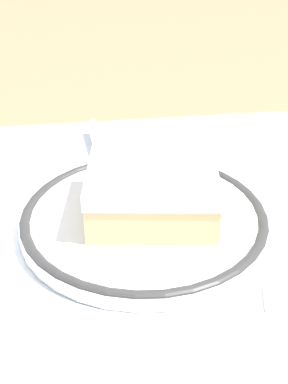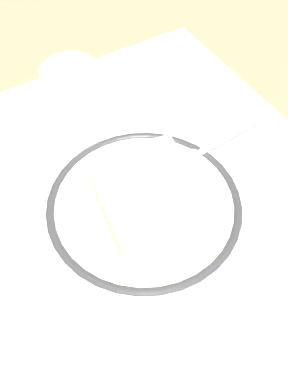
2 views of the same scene
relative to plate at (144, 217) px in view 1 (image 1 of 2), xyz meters
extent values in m
plane|color=#9E7551|center=(0.01, 0.00, -0.01)|extent=(2.40, 2.40, 0.00)
cube|color=silver|center=(0.01, 0.00, -0.01)|extent=(0.49, 0.43, 0.00)
cylinder|color=white|center=(0.00, 0.00, 0.00)|extent=(0.20, 0.20, 0.01)
torus|color=#333333|center=(0.00, 0.00, 0.00)|extent=(0.20, 0.20, 0.01)
cube|color=beige|center=(-0.01, 0.00, 0.02)|extent=(0.11, 0.10, 0.03)
cube|color=white|center=(-0.01, 0.00, 0.04)|extent=(0.11, 0.10, 0.01)
ellipsoid|color=silver|center=(0.02, -0.07, 0.01)|extent=(0.03, 0.03, 0.01)
cylinder|color=silver|center=(0.03, -0.13, 0.01)|extent=(0.01, 0.10, 0.01)
camera|label=1|loc=(0.05, 0.33, 0.23)|focal=46.58mm
camera|label=2|loc=(-0.21, 0.12, 0.36)|focal=39.75mm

